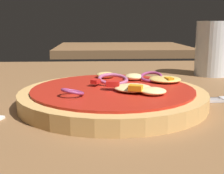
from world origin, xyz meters
The scene contains 4 objects.
dining_table centered at (0.00, 0.00, 0.02)m, with size 1.47×0.92×0.04m.
pizza centered at (0.04, -0.01, 0.05)m, with size 0.25×0.25×0.04m.
beer_glass centered at (0.26, 0.21, 0.08)m, with size 0.07×0.07×0.11m.
background_table centered at (0.15, 1.07, 0.02)m, with size 0.63×0.52×0.04m.
Camera 1 is at (0.02, -0.41, 0.14)m, focal length 48.24 mm.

